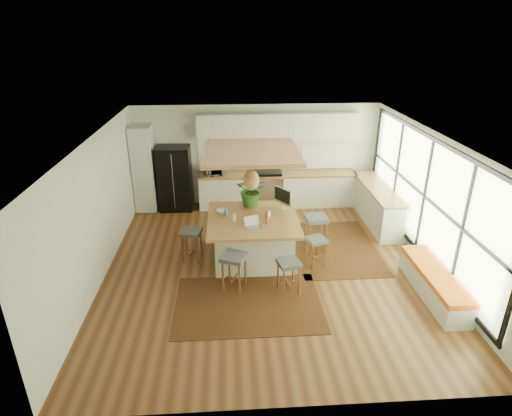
{
  "coord_description": "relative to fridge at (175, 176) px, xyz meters",
  "views": [
    {
      "loc": [
        -0.72,
        -7.44,
        4.58
      ],
      "look_at": [
        -0.2,
        0.5,
        1.1
      ],
      "focal_mm": 29.51,
      "sensor_mm": 36.0,
      "label": 1
    }
  ],
  "objects": [
    {
      "name": "island",
      "position": [
        1.9,
        -2.78,
        -0.46
      ],
      "size": [
        1.85,
        1.85,
        0.93
      ],
      "primitive_type": null,
      "color": "brown",
      "rests_on": "floor"
    },
    {
      "name": "window_wall",
      "position": [
        5.39,
        -3.15,
        0.47
      ],
      "size": [
        0.1,
        6.2,
        2.6
      ],
      "primitive_type": null,
      "color": "black",
      "rests_on": "wall_right"
    },
    {
      "name": "stool_near_left",
      "position": [
        1.48,
        -3.9,
        -0.57
      ],
      "size": [
        0.55,
        0.55,
        0.72
      ],
      "primitive_type": null,
      "rotation": [
        0.0,
        0.0,
        -0.38
      ],
      "color": "#404547",
      "rests_on": "floor"
    },
    {
      "name": "island_bottle_2",
      "position": [
        2.15,
        -3.08,
        0.1
      ],
      "size": [
        0.07,
        0.07,
        0.19
      ],
      "primitive_type": "cylinder",
      "color": "#A23639",
      "rests_on": "island"
    },
    {
      "name": "ceiling",
      "position": [
        2.17,
        -3.15,
        1.78
      ],
      "size": [
        7.0,
        7.0,
        0.0
      ],
      "primitive_type": "plane",
      "rotation": [
        3.14,
        0.0,
        0.0
      ],
      "color": "white",
      "rests_on": "ground"
    },
    {
      "name": "right_counter_base",
      "position": [
        5.1,
        -1.15,
        -0.49
      ],
      "size": [
        0.6,
        2.5,
        0.88
      ],
      "primitive_type": "cube",
      "color": "beige",
      "rests_on": "floor"
    },
    {
      "name": "back_counter_base",
      "position": [
        2.72,
        0.03,
        -0.49
      ],
      "size": [
        4.2,
        0.6,
        0.88
      ],
      "primitive_type": "cube",
      "color": "beige",
      "rests_on": "floor"
    },
    {
      "name": "stool_right_front",
      "position": [
        3.16,
        -3.18,
        -0.57
      ],
      "size": [
        0.47,
        0.47,
        0.63
      ],
      "primitive_type": null,
      "rotation": [
        0.0,
        0.0,
        1.88
      ],
      "color": "#404547",
      "rests_on": "floor"
    },
    {
      "name": "island_bottle_1",
      "position": [
        1.5,
        -2.93,
        0.1
      ],
      "size": [
        0.07,
        0.07,
        0.19
      ],
      "primitive_type": "cylinder",
      "color": "silver",
      "rests_on": "island"
    },
    {
      "name": "laptop",
      "position": [
        1.88,
        -3.22,
        0.12
      ],
      "size": [
        0.39,
        0.4,
        0.22
      ],
      "primitive_type": null,
      "rotation": [
        0.0,
        0.0,
        0.34
      ],
      "color": "#A5A5AA",
      "rests_on": "island"
    },
    {
      "name": "wall_right",
      "position": [
        5.42,
        -3.15,
        0.42
      ],
      "size": [
        0.0,
        7.0,
        7.0
      ],
      "primitive_type": "plane",
      "rotation": [
        1.57,
        0.0,
        -1.57
      ],
      "color": "beige",
      "rests_on": "ground"
    },
    {
      "name": "island_plant",
      "position": [
        1.91,
        -2.11,
        0.29
      ],
      "size": [
        0.69,
        0.76,
        0.58
      ],
      "primitive_type": "imported",
      "rotation": [
        0.0,
        0.0,
        -0.03
      ],
      "color": "#1E4C19",
      "rests_on": "island"
    },
    {
      "name": "backsplash",
      "position": [
        2.72,
        0.33,
        0.43
      ],
      "size": [
        4.2,
        0.02,
        0.8
      ],
      "primitive_type": "cube",
      "color": "white",
      "rests_on": "wall_back"
    },
    {
      "name": "pantry",
      "position": [
        -0.78,
        0.03,
        0.2
      ],
      "size": [
        0.55,
        0.6,
        2.25
      ],
      "primitive_type": "cube",
      "color": "beige",
      "rests_on": "floor"
    },
    {
      "name": "island_bowl",
      "position": [
        1.26,
        -2.45,
        0.03
      ],
      "size": [
        0.29,
        0.29,
        0.06
      ],
      "primitive_type": "imported",
      "rotation": [
        0.0,
        0.0,
        0.23
      ],
      "color": "white",
      "rests_on": "island"
    },
    {
      "name": "wall_back",
      "position": [
        2.17,
        0.35,
        0.42
      ],
      "size": [
        6.5,
        0.0,
        6.5
      ],
      "primitive_type": "plane",
      "rotation": [
        1.57,
        0.0,
        0.0
      ],
      "color": "beige",
      "rests_on": "ground"
    },
    {
      "name": "stool_near_right",
      "position": [
        2.48,
        -4.08,
        -0.57
      ],
      "size": [
        0.47,
        0.47,
        0.66
      ],
      "primitive_type": null,
      "rotation": [
        0.0,
        0.0,
        0.25
      ],
      "color": "#404547",
      "rests_on": "floor"
    },
    {
      "name": "island_bottle_3",
      "position": [
        2.25,
        -2.73,
        0.1
      ],
      "size": [
        0.07,
        0.07,
        0.19
      ],
      "primitive_type": "cylinder",
      "color": "white",
      "rests_on": "island"
    },
    {
      "name": "floor",
      "position": [
        2.17,
        -3.15,
        -0.93
      ],
      "size": [
        7.0,
        7.0,
        0.0
      ],
      "primitive_type": "plane",
      "color": "#4E2916",
      "rests_on": "ground"
    },
    {
      "name": "window_bench",
      "position": [
        5.12,
        -4.35,
        -0.68
      ],
      "size": [
        0.52,
        2.0,
        0.5
      ],
      "primitive_type": null,
      "color": "beige",
      "rests_on": "floor"
    },
    {
      "name": "wall_left",
      "position": [
        -1.08,
        -3.15,
        0.42
      ],
      "size": [
        0.0,
        7.0,
        7.0
      ],
      "primitive_type": "plane",
      "rotation": [
        1.57,
        0.0,
        1.57
      ],
      "color": "beige",
      "rests_on": "ground"
    },
    {
      "name": "stool_left_side",
      "position": [
        0.62,
        -2.77,
        -0.57
      ],
      "size": [
        0.47,
        0.47,
        0.69
      ],
      "primitive_type": null,
      "rotation": [
        0.0,
        0.0,
        -1.74
      ],
      "color": "#404547",
      "rests_on": "floor"
    },
    {
      "name": "microwave",
      "position": [
        1.02,
        0.02,
        0.16
      ],
      "size": [
        0.54,
        0.38,
        0.33
      ],
      "primitive_type": "imported",
      "rotation": [
        0.0,
        0.0,
        0.24
      ],
      "color": "#A5A5AA",
      "rests_on": "back_counter_top"
    },
    {
      "name": "range",
      "position": [
        2.47,
        0.03,
        -0.43
      ],
      "size": [
        0.76,
        0.62,
        1.0
      ],
      "primitive_type": null,
      "color": "#A5A5AA",
      "rests_on": "floor"
    },
    {
      "name": "wall_front",
      "position": [
        2.17,
        -6.65,
        0.42
      ],
      "size": [
        6.5,
        0.0,
        6.5
      ],
      "primitive_type": "plane",
      "rotation": [
        -1.57,
        0.0,
        0.0
      ],
      "color": "beige",
      "rests_on": "ground"
    },
    {
      "name": "back_counter_top",
      "position": [
        2.72,
        0.03,
        -0.03
      ],
      "size": [
        4.24,
        0.64,
        0.05
      ],
      "primitive_type": "cube",
      "color": "brown",
      "rests_on": "back_counter_base"
    },
    {
      "name": "monitor",
      "position": [
        2.56,
        -2.35,
        0.26
      ],
      "size": [
        0.45,
        0.53,
        0.48
      ],
      "primitive_type": null,
      "rotation": [
        0.0,
        0.0,
        -0.95
      ],
      "color": "#A5A5AA",
      "rests_on": "island"
    },
    {
      "name": "right_counter_top",
      "position": [
        5.1,
        -1.15,
        -0.03
      ],
      "size": [
        0.64,
        2.54,
        0.05
      ],
      "primitive_type": "cube",
      "color": "brown",
      "rests_on": "right_counter_base"
    },
    {
      "name": "fridge",
      "position": [
        0.0,
        0.0,
        0.0
      ],
      "size": [
        0.87,
        0.69,
        1.71
      ],
      "primitive_type": null,
      "rotation": [
        0.0,
        0.0,
        -0.02
      ],
      "color": "black",
      "rests_on": "floor"
    },
    {
      "name": "rug_right",
      "position": [
        3.75,
        -2.46,
        -0.92
      ],
      "size": [
        1.8,
        2.6,
        0.01
      ],
      "primitive_type": "cube",
      "color": "black",
      "rests_on": "floor"
    },
    {
      "name": "ceiling_panel",
      "position": [
        1.87,
        -2.75,
        1.12
      ],
      "size": [
        1.86,
        1.86,
        0.8
      ],
      "primitive_type": null,
      "color": "brown",
      "rests_on": "ceiling"
    },
    {
      "name": "island_bottle_0",
      "position": [
        1.35,
        -2.68,
        0.1
      ],
      "size": [
        0.07,
        0.07,
        0.19
      ],
      "primitive_type": "cylinder",
      "color": "blue",
      "rests_on": "island"
    },
    {
      "name": "rug_near",
      "position": [
        1.72,
        -4.41,
        -0.92
      ],
      "size": [
        2.6,
        1.8,
        0.01
      ],
      "primitive_type": "cube",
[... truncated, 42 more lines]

